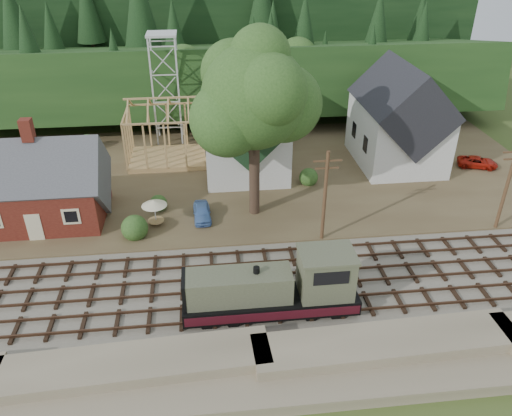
{
  "coord_description": "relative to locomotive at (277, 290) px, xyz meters",
  "views": [
    {
      "loc": [
        -2.12,
        -28.03,
        22.77
      ],
      "look_at": [
        1.69,
        6.0,
        3.0
      ],
      "focal_mm": 35.0,
      "sensor_mm": 36.0,
      "label": 1
    }
  ],
  "objects": [
    {
      "name": "locomotive",
      "position": [
        0.0,
        0.0,
        0.0
      ],
      "size": [
        11.25,
        2.81,
        4.52
      ],
      "color": "black",
      "rests_on": "railroad_bed"
    },
    {
      "name": "farmhouse",
      "position": [
        15.91,
        22.0,
        2.84
      ],
      "size": [
        8.4,
        10.8,
        10.6
      ],
      "color": "silver",
      "rests_on": "village_flat"
    },
    {
      "name": "embankment",
      "position": [
        -2.09,
        -5.5,
        -2.02
      ],
      "size": [
        64.0,
        5.0,
        1.6
      ],
      "primitive_type": "cube",
      "color": "#7F7259",
      "rests_on": "ground"
    },
    {
      "name": "ridge",
      "position": [
        -2.09,
        61.0,
        -2.02
      ],
      "size": [
        80.0,
        20.0,
        12.0
      ],
      "primitive_type": "cube",
      "color": "black",
      "rests_on": "ground"
    },
    {
      "name": "railroad_bed",
      "position": [
        -2.09,
        3.0,
        -1.94
      ],
      "size": [
        64.0,
        11.0,
        0.16
      ],
      "primitive_type": "cube",
      "color": "#726B5B",
      "rests_on": "ground"
    },
    {
      "name": "telegraph_pole_far",
      "position": [
        19.91,
        8.2,
        2.22
      ],
      "size": [
        2.2,
        0.28,
        8.0
      ],
      "color": "#4C331E",
      "rests_on": "ground"
    },
    {
      "name": "big_tree",
      "position": [
        0.08,
        13.08,
        8.19
      ],
      "size": [
        10.9,
        8.4,
        14.7
      ],
      "color": "#38281E",
      "rests_on": "village_flat"
    },
    {
      "name": "village_flat",
      "position": [
        -2.09,
        21.0,
        -1.87
      ],
      "size": [
        64.0,
        26.0,
        0.3
      ],
      "primitive_type": "cube",
      "color": "brown",
      "rests_on": "ground"
    },
    {
      "name": "ground",
      "position": [
        -2.09,
        3.0,
        -2.02
      ],
      "size": [
        140.0,
        140.0,
        0.0
      ],
      "primitive_type": "plane",
      "color": "#384C1E",
      "rests_on": "ground"
    },
    {
      "name": "car_blue",
      "position": [
        -4.72,
        12.4,
        -1.1
      ],
      "size": [
        1.62,
        3.69,
        1.24
      ],
      "primitive_type": "imported",
      "rotation": [
        0.0,
        0.0,
        0.04
      ],
      "color": "#618DCF",
      "rests_on": "village_flat"
    },
    {
      "name": "timber_frame",
      "position": [
        -8.09,
        25.0,
        1.24
      ],
      "size": [
        8.2,
        6.2,
        6.99
      ],
      "color": "tan",
      "rests_on": "village_flat"
    },
    {
      "name": "car_red",
      "position": [
        24.17,
        19.67,
        -1.16
      ],
      "size": [
        4.4,
        3.01,
        1.12
      ],
      "primitive_type": "imported",
      "rotation": [
        0.0,
        0.0,
        1.25
      ],
      "color": "red",
      "rests_on": "village_flat"
    },
    {
      "name": "lattice_tower",
      "position": [
        -8.09,
        31.0,
        8.01
      ],
      "size": [
        3.2,
        3.2,
        12.12
      ],
      "color": "silver",
      "rests_on": "village_flat"
    },
    {
      "name": "telegraph_pole_near",
      "position": [
        4.91,
        8.2,
        2.22
      ],
      "size": [
        2.2,
        0.28,
        8.0
      ],
      "color": "#4C331E",
      "rests_on": "ground"
    },
    {
      "name": "patio_set",
      "position": [
        -8.62,
        11.78,
        0.29
      ],
      "size": [
        2.13,
        2.13,
        2.37
      ],
      "color": "silver",
      "rests_on": "village_flat"
    },
    {
      "name": "church",
      "position": [
        -0.09,
        22.68,
        3.16
      ],
      "size": [
        8.4,
        15.17,
        13.0
      ],
      "color": "silver",
      "rests_on": "village_flat"
    },
    {
      "name": "depot",
      "position": [
        -18.09,
        14.0,
        1.19
      ],
      "size": [
        10.8,
        7.41,
        9.0
      ],
      "color": "#531913",
      "rests_on": "village_flat"
    },
    {
      "name": "hillside",
      "position": [
        -2.09,
        45.0,
        -2.02
      ],
      "size": [
        70.0,
        28.96,
        12.74
      ],
      "primitive_type": "cube",
      "rotation": [
        -0.17,
        0.0,
        0.0
      ],
      "color": "#1E3F19",
      "rests_on": "ground"
    }
  ]
}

